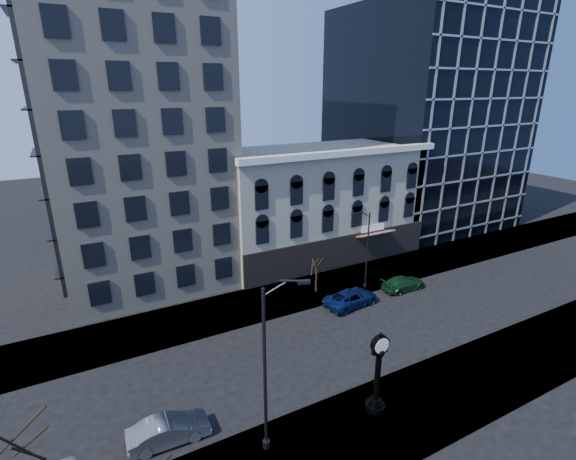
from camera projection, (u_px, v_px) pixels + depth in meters
ground at (290, 356)px, 29.85m from camera, size 160.00×160.00×0.00m
sidewalk_far at (246, 306)px, 36.51m from camera, size 160.00×6.00×0.12m
sidewalk_near at (358, 432)px, 23.15m from camera, size 160.00×6.00×0.12m
cream_tower at (127, 74)px, 36.62m from camera, size 15.90×15.40×42.50m
victorian_row at (317, 203)px, 46.50m from camera, size 22.60×11.19×12.50m
glass_office at (423, 120)px, 56.99m from camera, size 20.00×20.15×28.00m
street_clock at (377, 375)px, 24.03m from camera, size 1.18×1.18×5.21m
street_lamp_near at (279, 323)px, 19.80m from camera, size 2.48×1.08×9.93m
street_lamp_far at (364, 229)px, 37.68m from camera, size 2.03×0.38×7.85m
bare_tree_near at (4, 446)px, 15.02m from camera, size 4.49×4.49×7.71m
bare_tree_far at (317, 260)px, 38.02m from camera, size 2.42×2.42×4.16m
car_near_b at (169, 430)px, 22.43m from camera, size 4.42×1.68×1.44m
car_far_a at (351, 298)px, 36.56m from camera, size 5.33×2.93×1.41m
car_far_b at (403, 283)px, 39.43m from camera, size 4.49×1.84×1.30m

